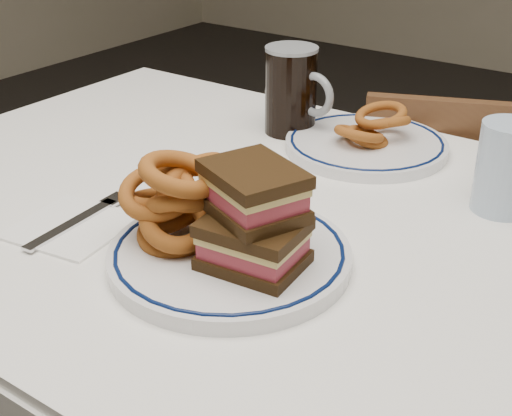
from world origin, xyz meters
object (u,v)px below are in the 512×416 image
Objects in this scene: beer_mug at (292,90)px; far_plate at (366,144)px; chair_far at (448,253)px; main_plate at (230,255)px; reuben_sandwich at (254,217)px.

far_plate is (0.15, 0.00, -0.07)m from beer_mug.
chair_far is 0.77m from main_plate.
reuben_sandwich is 0.48m from beer_mug.
reuben_sandwich is 0.92× the size of beer_mug.
chair_far is at bearing 90.18° from reuben_sandwich.
beer_mug is at bearing -127.68° from chair_far.
far_plate is at bearing 94.50° from main_plate.
beer_mug is (-0.22, 0.42, -0.00)m from reuben_sandwich.
far_plate is (-0.07, -0.28, 0.32)m from chair_far.
beer_mug is at bearing 117.55° from reuben_sandwich.
main_plate is at bearing -85.50° from far_plate.
far_plate is at bearing 0.13° from beer_mug.
main_plate reaches higher than far_plate.
far_plate is at bearing 99.81° from reuben_sandwich.
main_plate is at bearing -93.11° from chair_far.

